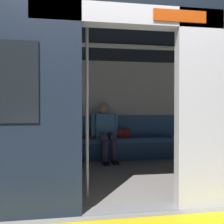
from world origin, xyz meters
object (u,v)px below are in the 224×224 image
(train_car, at_px, (109,82))
(grab_pole_door, at_px, (87,110))
(handbag, at_px, (124,133))
(person_seated, at_px, (105,127))
(book, at_px, (87,137))
(bench_seat, at_px, (106,143))

(train_car, bearing_deg, grab_pole_door, 66.18)
(handbag, bearing_deg, grab_pole_door, 67.27)
(train_car, xyz_separation_m, handbag, (-0.45, -1.11, -0.94))
(person_seated, relative_size, handbag, 4.49)
(person_seated, bearing_deg, book, -14.50)
(train_car, relative_size, grab_pole_door, 3.10)
(person_seated, bearing_deg, train_car, 87.54)
(bench_seat, height_order, grab_pole_door, grab_pole_door)
(book, distance_m, grab_pole_door, 2.00)
(train_car, xyz_separation_m, bench_seat, (-0.06, -1.04, -1.13))
(handbag, bearing_deg, train_car, 68.10)
(handbag, relative_size, book, 1.18)
(train_car, height_order, grab_pole_door, train_car)
(bench_seat, bearing_deg, person_seated, 67.20)
(bench_seat, height_order, person_seated, person_seated)
(handbag, xyz_separation_m, grab_pole_door, (0.81, 1.94, 0.51))
(bench_seat, bearing_deg, handbag, -169.46)
(train_car, bearing_deg, person_seated, -92.46)
(train_car, xyz_separation_m, grab_pole_door, (0.37, 0.83, -0.44))
(handbag, distance_m, grab_pole_door, 2.17)
(train_car, xyz_separation_m, book, (0.32, -1.08, -1.01))
(bench_seat, xyz_separation_m, handbag, (-0.38, -0.07, 0.19))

